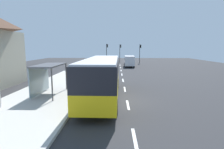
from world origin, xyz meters
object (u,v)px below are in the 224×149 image
recycling_bin_blue (77,85)px  traffic_light_median (120,51)px  bus (102,76)px  white_van (129,60)px  bus_shelter (46,72)px  recycling_bin_orange (75,87)px  traffic_light_far_side (107,50)px  traffic_light_near_side (140,51)px  sedan_near (128,61)px

recycling_bin_blue → traffic_light_median: size_ratio=0.19×
traffic_light_median → bus: bearing=-93.4°
traffic_light_median → white_van: bearing=-79.9°
white_van → bus: bearing=-98.9°
recycling_bin_blue → bus_shelter: bus_shelter is taller
recycling_bin_orange → traffic_light_far_side: traffic_light_far_side is taller
recycling_bin_orange → traffic_light_near_side: (9.70, 32.19, 2.61)m
traffic_light_far_side → white_van: bearing=-60.3°
white_van → sedan_near: bearing=89.0°
traffic_light_median → bus_shelter: size_ratio=1.24×
traffic_light_near_side → bus_shelter: traffic_light_near_side is taller
bus → sedan_near: size_ratio=2.46×
white_van → traffic_light_near_side: size_ratio=1.07×
traffic_light_near_side → bus: bearing=-102.2°
traffic_light_near_side → traffic_light_far_side: 8.64m
recycling_bin_orange → traffic_light_median: traffic_light_median is taller
bus → white_van: 25.29m
white_van → sedan_near: white_van is taller
recycling_bin_blue → traffic_light_median: traffic_light_median is taller
traffic_light_near_side → bus_shelter: size_ratio=1.22×
sedan_near → traffic_light_median: 5.07m
recycling_bin_blue → bus_shelter: (-2.21, -1.54, 1.44)m
recycling_bin_orange → traffic_light_far_side: 33.12m
bus_shelter → recycling_bin_orange: bearing=20.8°
white_van → traffic_light_far_side: (-5.30, 9.28, 2.00)m
recycling_bin_orange → traffic_light_near_side: bearing=73.2°
recycling_bin_blue → traffic_light_near_side: 33.05m
recycling_bin_orange → bus_shelter: bearing=-159.2°
bus → bus_shelter: bearing=174.7°
bus → recycling_bin_orange: (-2.49, 1.28, -1.19)m
bus → recycling_bin_blue: (-2.49, 1.98, -1.19)m
white_van → sedan_near: size_ratio=1.17×
recycling_bin_orange → recycling_bin_blue: size_ratio=1.00×
sedan_near → traffic_light_median: size_ratio=0.91×
recycling_bin_orange → recycling_bin_blue: same height
bus → white_van: (3.91, 24.98, -0.50)m
sedan_near → recycling_bin_blue: 29.83m
recycling_bin_blue → bus_shelter: bearing=-145.1°
recycling_bin_orange → traffic_light_median: 34.20m
bus → traffic_light_median: size_ratio=2.23×
traffic_light_median → recycling_bin_blue: bearing=-97.9°
sedan_near → traffic_light_near_side: bearing=36.7°
white_van → traffic_light_median: size_ratio=1.06×
white_van → traffic_light_far_side: traffic_light_far_side is taller
sedan_near → bus_shelter: bus_shelter is taller
bus → white_van: size_ratio=2.10×
white_van → traffic_light_near_side: (3.30, 8.48, 1.92)m
bus → traffic_light_near_side: 34.26m
traffic_light_far_side → traffic_light_median: size_ratio=1.02×
bus → white_van: bus is taller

